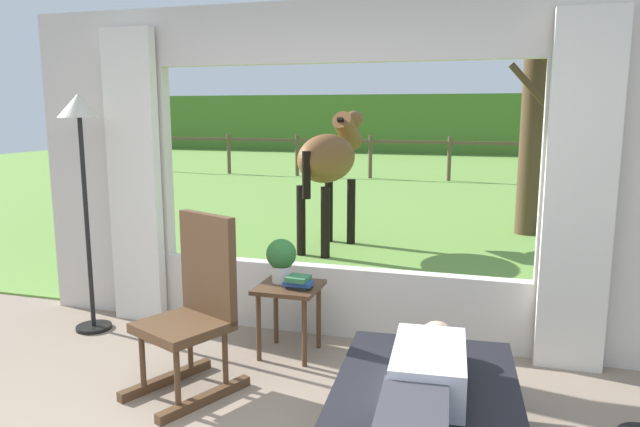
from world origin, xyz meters
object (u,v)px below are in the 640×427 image
object	(u,v)px
horse	(330,159)
book_stack	(298,282)
rocking_chair	(195,306)
reclining_person	(424,389)
floor_lamp_left	(81,141)
pasture_tree	(534,134)
side_table	(289,298)
potted_plant	(281,258)

from	to	relation	value
horse	book_stack	bearing A→B (deg)	-70.32
rocking_chair	reclining_person	bearing A→B (deg)	0.25
floor_lamp_left	pasture_tree	xyz separation A→B (m)	(3.54, 4.90, -0.09)
reclining_person	side_table	size ratio (longest dim) A/B	2.76
potted_plant	pasture_tree	size ratio (longest dim) A/B	0.11
potted_plant	floor_lamp_left	distance (m)	1.81
side_table	book_stack	world-z (taller)	book_stack
reclining_person	horse	world-z (taller)	horse
rocking_chair	side_table	world-z (taller)	rocking_chair
side_table	pasture_tree	bearing A→B (deg)	69.39
rocking_chair	pasture_tree	bearing A→B (deg)	92.39
book_stack	horse	xyz separation A→B (m)	(-0.72, 3.33, 0.59)
horse	pasture_tree	xyz separation A→B (m)	(2.47, 1.63, 0.27)
floor_lamp_left	rocking_chair	bearing A→B (deg)	-27.48
book_stack	pasture_tree	xyz separation A→B (m)	(1.75, 4.96, 0.86)
rocking_chair	potted_plant	bearing A→B (deg)	91.89
rocking_chair	book_stack	bearing A→B (deg)	77.03
reclining_person	horse	size ratio (longest dim) A/B	0.79
reclining_person	potted_plant	bearing A→B (deg)	126.47
book_stack	potted_plant	bearing A→B (deg)	146.32
side_table	floor_lamp_left	xyz separation A→B (m)	(-1.70, 0.01, 1.09)
rocking_chair	side_table	size ratio (longest dim) A/B	2.15
reclining_person	rocking_chair	xyz separation A→B (m)	(-1.50, 0.66, 0.02)
reclining_person	rocking_chair	size ratio (longest dim) A/B	1.28
floor_lamp_left	horse	size ratio (longest dim) A/B	1.04
horse	pasture_tree	world-z (taller)	pasture_tree
rocking_chair	book_stack	xyz separation A→B (m)	(0.47, 0.62, 0.02)
reclining_person	pasture_tree	xyz separation A→B (m)	(0.72, 6.24, 0.90)
rocking_chair	side_table	xyz separation A→B (m)	(0.38, 0.67, -0.12)
rocking_chair	pasture_tree	size ratio (longest dim) A/B	0.38
reclining_person	pasture_tree	distance (m)	6.35
horse	rocking_chair	bearing A→B (deg)	-78.90
reclining_person	floor_lamp_left	distance (m)	3.28
floor_lamp_left	pasture_tree	size ratio (longest dim) A/B	0.64
rocking_chair	horse	size ratio (longest dim) A/B	0.62
side_table	book_stack	bearing A→B (deg)	-30.62
reclining_person	floor_lamp_left	world-z (taller)	floor_lamp_left
reclining_person	pasture_tree	world-z (taller)	pasture_tree
rocking_chair	potted_plant	xyz separation A→B (m)	(0.30, 0.73, 0.16)
reclining_person	floor_lamp_left	size ratio (longest dim) A/B	0.76
book_stack	pasture_tree	distance (m)	5.33
reclining_person	horse	xyz separation A→B (m)	(-1.75, 4.62, 0.63)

